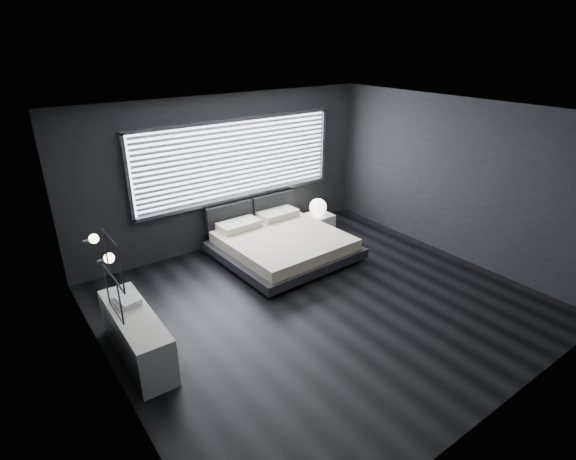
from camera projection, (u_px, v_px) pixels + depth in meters
room at (324, 217)px, 6.25m from camera, size 6.04×6.00×2.80m
window at (238, 160)px, 8.27m from camera, size 4.14×0.09×1.52m
headboard at (251, 211)px, 8.77m from camera, size 1.96×0.16×0.52m
sconce_near at (109, 258)px, 4.66m from camera, size 0.18×0.11×0.11m
sconce_far at (93, 239)px, 5.10m from camera, size 0.18×0.11×0.11m
wall_art_upper at (113, 261)px, 4.06m from camera, size 0.01×0.48×0.48m
wall_art_lower at (113, 294)px, 4.43m from camera, size 0.01×0.48×0.48m
bed at (282, 244)px, 8.11m from camera, size 2.27×2.17×0.57m
nightstand at (317, 223)px, 9.24m from camera, size 0.60×0.50×0.35m
orb_lamp at (318, 207)px, 9.11m from camera, size 0.35×0.35×0.35m
dresser at (137, 335)px, 5.55m from camera, size 0.47×1.59×0.63m
book_stack at (127, 300)px, 5.63m from camera, size 0.29×0.38×0.07m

